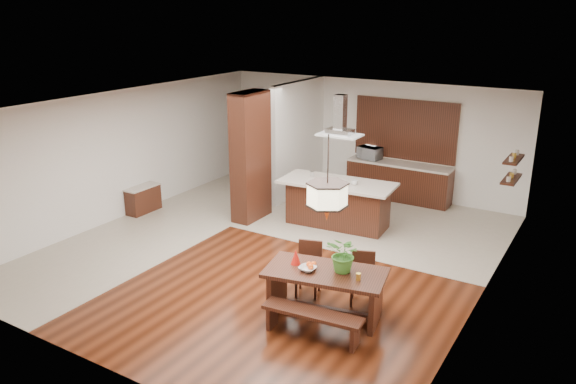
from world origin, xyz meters
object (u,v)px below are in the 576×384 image
Objects in this scene: foliage_plant at (345,254)px; dining_table at (325,283)px; hallway_console at (143,199)px; island_cup at (354,183)px; dining_bench at (312,324)px; pendant_lantern at (328,178)px; range_hood at (340,115)px; fruit_bowl at (307,269)px; kitchen_island at (338,203)px; dining_chair_left at (308,269)px; microwave at (370,153)px; dining_chair_right at (362,279)px.

dining_table is at bearing -155.39° from foliage_plant.
hallway_console is 6.80× the size of island_cup.
dining_bench is 4.42m from island_cup.
pendant_lantern is 3.85m from island_cup.
island_cup is at bearing -8.86° from range_hood.
dining_table is 0.57m from foliage_plant.
range_hood is (-1.31, 3.69, 1.67)m from fruit_bowl.
kitchen_island reaches higher than fruit_bowl.
foliage_plant is at bearing 80.82° from dining_bench.
microwave is at bearing 86.15° from dining_chair_left.
dining_bench is at bearing -63.84° from microwave.
dining_chair_right is 0.34× the size of kitchen_island.
microwave is at bearing 107.26° from pendant_lantern.
dining_chair_right is 3.47m from kitchen_island.
fruit_bowl is (5.61, -2.10, 0.48)m from hallway_console.
dining_bench is at bearing -119.35° from dining_chair_right.
kitchen_island is at bearing 20.28° from hallway_console.
microwave is (-2.10, 5.82, 0.05)m from foliage_plant.
hallway_console is 5.07m from range_hood.
dining_bench is 6.93m from microwave.
pendant_lantern reaches higher than dining_table.
dining_bench is at bearing -78.53° from dining_table.
dining_table is 4.32m from range_hood.
dining_bench is 0.59× the size of kitchen_island.
dining_bench is at bearing -99.18° from foliage_plant.
hallway_console is at bearing -125.78° from microwave.
island_cup is (0.41, -0.06, 0.55)m from kitchen_island.
foliage_plant reaches higher than dining_bench.
hallway_console is 6.42m from foliage_plant.
kitchen_island is 4.53× the size of microwave.
pendant_lantern is (-0.34, -0.64, 1.82)m from dining_chair_right.
dining_chair_left reaches higher than dining_chair_right.
dining_chair_right is 5.76m from microwave.
dining_chair_right reaches higher than hallway_console.
range_hood is 1.59× the size of microwave.
kitchen_island is (4.30, 1.59, 0.21)m from hallway_console.
hallway_console is 5.50m from dining_chair_left.
pendant_lantern is 1.22m from foliage_plant.
range_hood reaches higher than island_cup.
fruit_bowl is 3.75m from island_cup.
range_hood is at bearing 90.63° from dining_chair_left.
range_hood reaches higher than dining_chair_right.
pendant_lantern is 10.12× the size of island_cup.
dining_bench is at bearing -23.60° from hallway_console.
dining_chair_left is 1.61× the size of microwave.
dining_chair_left reaches higher than dining_bench.
microwave is (-0.30, 2.38, 0.58)m from kitchen_island.
kitchen_island is at bearing 109.51° from fruit_bowl.
fruit_bowl is at bearing -153.20° from foliage_plant.
hallway_console is 5.70m from microwave.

